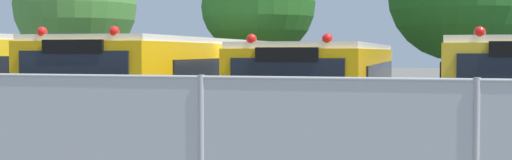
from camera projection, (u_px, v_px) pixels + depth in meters
ground_plane at (253, 146)px, 16.28m from camera, size 160.00×160.00×0.00m
school_bus_0 at (51, 82)px, 17.84m from camera, size 2.82×11.51×2.79m
school_bus_1 at (179, 86)px, 16.48m from camera, size 2.85×10.42×2.72m
school_bus_2 at (328, 91)px, 15.76m from camera, size 2.62×9.60×2.58m
school_bus_3 at (504, 92)px, 14.57m from camera, size 2.60×9.51×2.67m
tree_0 at (77, 2)px, 27.56m from camera, size 4.91×4.91×6.64m
tree_1 at (254, 4)px, 24.20m from camera, size 4.13×4.07×6.07m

